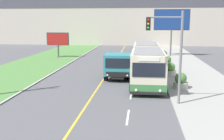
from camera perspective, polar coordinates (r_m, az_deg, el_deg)
city_bus at (r=24.25m, az=7.58°, el=1.60°), size 2.70×12.61×3.04m
dump_truck at (r=24.55m, az=1.64°, el=1.02°), size 2.58×6.62×2.40m
traffic_light_mast at (r=16.74m, az=12.65°, el=5.10°), size 2.28×0.32×5.94m
billboard_large at (r=40.67m, az=12.87°, el=10.32°), size 5.26×0.24×7.03m
billboard_small at (r=39.26m, az=-11.72°, el=6.45°), size 3.28×0.24×3.65m
planter_round_near at (r=21.35m, az=14.69°, el=-2.41°), size 1.17×1.17×1.26m
planter_round_second at (r=26.39m, az=12.59°, el=0.10°), size 1.14×1.14×1.22m
planter_round_third at (r=31.53m, az=11.98°, el=1.81°), size 1.06×1.06×1.19m
planter_round_far at (r=36.67m, az=11.15°, el=3.10°), size 1.20×1.20×1.27m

